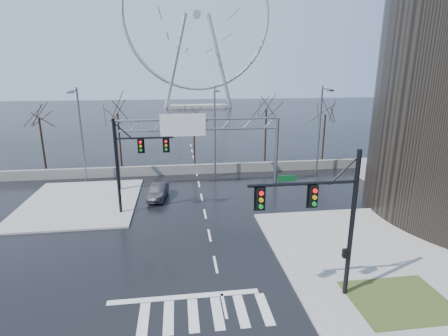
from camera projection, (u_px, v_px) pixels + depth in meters
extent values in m
plane|color=black|center=(216.00, 264.00, 21.67)|extent=(260.00, 260.00, 0.00)
cube|color=gray|center=(352.00, 238.00, 24.84)|extent=(12.00, 10.00, 0.15)
cube|color=gray|center=(81.00, 202.00, 31.69)|extent=(10.00, 12.00, 0.15)
cube|color=#2E411B|center=(399.00, 301.00, 18.01)|extent=(5.00, 4.00, 0.02)
cube|color=slate|center=(197.00, 169.00, 40.61)|extent=(52.00, 0.50, 1.10)
cylinder|color=black|center=(352.00, 227.00, 17.61)|extent=(0.24, 0.24, 8.00)
cylinder|color=black|center=(303.00, 184.00, 16.61)|extent=(5.40, 0.16, 0.16)
cube|color=black|center=(313.00, 196.00, 16.70)|extent=(0.35, 0.28, 1.05)
cube|color=black|center=(260.00, 199.00, 16.36)|extent=(0.35, 0.28, 1.05)
cylinder|color=black|center=(117.00, 168.00, 28.28)|extent=(0.24, 0.24, 8.00)
cylinder|color=black|center=(144.00, 138.00, 27.93)|extent=(4.60, 0.16, 0.16)
cube|color=black|center=(141.00, 146.00, 27.91)|extent=(0.35, 0.28, 1.05)
cube|color=black|center=(166.00, 145.00, 28.17)|extent=(0.35, 0.28, 1.05)
cylinder|color=slate|center=(117.00, 157.00, 34.02)|extent=(0.36, 0.36, 7.00)
cylinder|color=slate|center=(276.00, 152.00, 36.07)|extent=(0.36, 0.36, 7.00)
cylinder|color=slate|center=(198.00, 119.00, 34.10)|extent=(16.00, 0.20, 0.20)
cylinder|color=slate|center=(198.00, 129.00, 34.37)|extent=(16.00, 0.20, 0.20)
cube|color=#084217|center=(183.00, 125.00, 33.90)|extent=(4.20, 0.10, 2.00)
cube|color=silver|center=(183.00, 125.00, 33.84)|extent=(4.40, 0.02, 2.20)
cylinder|color=slate|center=(82.00, 136.00, 36.44)|extent=(0.20, 0.20, 10.00)
cylinder|color=slate|center=(73.00, 91.00, 34.12)|extent=(0.12, 2.20, 0.12)
cube|color=slate|center=(71.00, 92.00, 33.20)|extent=(0.50, 0.70, 0.18)
cylinder|color=slate|center=(215.00, 133.00, 38.23)|extent=(0.20, 0.20, 10.00)
cylinder|color=slate|center=(216.00, 90.00, 35.92)|extent=(0.12, 2.20, 0.12)
cube|color=slate|center=(217.00, 91.00, 34.99)|extent=(0.50, 0.70, 0.18)
cylinder|color=slate|center=(319.00, 131.00, 39.77)|extent=(0.20, 0.20, 10.00)
cylinder|color=slate|center=(327.00, 89.00, 37.46)|extent=(0.12, 2.20, 0.12)
cube|color=slate|center=(330.00, 90.00, 36.53)|extent=(0.50, 0.70, 0.18)
cylinder|color=black|center=(43.00, 144.00, 41.42)|extent=(0.24, 0.24, 6.30)
cylinder|color=black|center=(120.00, 141.00, 42.03)|extent=(0.24, 0.24, 6.75)
cylinder|color=black|center=(194.00, 141.00, 44.26)|extent=(0.24, 0.24, 5.85)
cylinder|color=black|center=(265.00, 137.00, 44.31)|extent=(0.24, 0.24, 7.02)
cylinder|color=black|center=(324.00, 138.00, 45.93)|extent=(0.24, 0.24, 6.12)
cube|color=gray|center=(199.00, 106.00, 112.85)|extent=(18.00, 6.00, 1.00)
torus|color=#B2B2B7|center=(197.00, 14.00, 105.44)|extent=(45.00, 1.00, 45.00)
cylinder|color=#B2B2B7|center=(197.00, 14.00, 105.44)|extent=(2.40, 1.50, 2.40)
cylinder|color=#B2B2B7|center=(175.00, 63.00, 108.31)|extent=(8.28, 1.20, 28.82)
cylinder|color=#B2B2B7|center=(220.00, 63.00, 110.11)|extent=(8.28, 1.20, 28.82)
imported|color=black|center=(158.00, 192.00, 32.70)|extent=(1.94, 4.15, 1.32)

